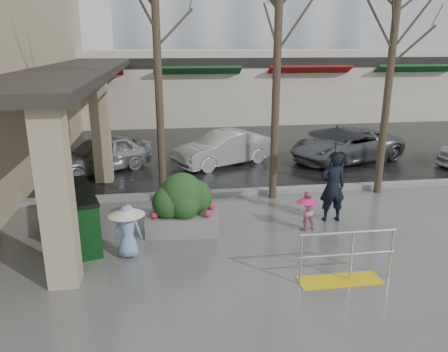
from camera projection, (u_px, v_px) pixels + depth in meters
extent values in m
plane|color=#51514F|center=(260.00, 256.00, 9.36)|extent=(120.00, 120.00, 0.00)
cube|color=black|center=(189.00, 109.00, 30.18)|extent=(120.00, 36.00, 0.01)
cube|color=gray|center=(230.00, 193.00, 13.13)|extent=(120.00, 0.30, 0.15)
cube|color=#2D2823|center=(77.00, 66.00, 15.21)|extent=(2.80, 18.00, 0.25)
cube|color=tan|center=(56.00, 196.00, 7.84)|extent=(0.55, 0.55, 3.50)
cube|color=tan|center=(101.00, 129.00, 13.99)|extent=(0.55, 0.55, 3.50)
cube|color=beige|center=(226.00, 85.00, 26.09)|extent=(34.00, 6.00, 4.00)
cube|color=maroon|center=(78.00, 75.00, 21.99)|extent=(4.50, 1.68, 0.87)
cube|color=#0F4C1E|center=(197.00, 74.00, 22.82)|extent=(4.50, 1.68, 0.87)
cube|color=maroon|center=(307.00, 73.00, 23.65)|extent=(4.50, 1.68, 0.87)
cube|color=#0F4C1E|center=(410.00, 72.00, 24.48)|extent=(4.50, 1.68, 0.87)
cube|color=black|center=(235.00, 63.00, 22.94)|extent=(34.00, 0.35, 0.50)
cube|color=yellow|center=(340.00, 280.00, 8.40)|extent=(1.60, 0.50, 0.02)
cylinder|color=silver|center=(301.00, 260.00, 8.15)|extent=(0.05, 0.05, 1.00)
cylinder|color=silver|center=(352.00, 256.00, 8.29)|extent=(0.05, 0.05, 1.00)
cylinder|color=silver|center=(391.00, 254.00, 8.40)|extent=(0.05, 0.05, 1.00)
cylinder|color=silver|center=(349.00, 233.00, 8.13)|extent=(1.90, 0.06, 0.06)
cylinder|color=silver|center=(347.00, 254.00, 8.26)|extent=(1.90, 0.04, 0.04)
cylinder|color=#382B21|center=(158.00, 82.00, 11.50)|extent=(0.22, 0.22, 6.80)
cylinder|color=#382B21|center=(277.00, 77.00, 11.91)|extent=(0.22, 0.22, 7.00)
cylinder|color=#382B21|center=(389.00, 85.00, 12.44)|extent=(0.22, 0.22, 6.50)
imported|color=black|center=(333.00, 187.00, 11.01)|extent=(0.67, 0.44, 1.82)
cylinder|color=black|center=(335.00, 150.00, 10.74)|extent=(0.02, 0.02, 1.16)
cone|color=black|center=(337.00, 131.00, 10.59)|extent=(1.39, 1.39, 0.18)
sphere|color=black|center=(337.00, 126.00, 10.56)|extent=(0.05, 0.05, 0.05)
imported|color=pink|center=(306.00, 211.00, 10.59)|extent=(0.51, 0.41, 0.98)
cylinder|color=black|center=(306.00, 204.00, 10.54)|extent=(0.02, 0.02, 0.42)
cone|color=#E12375|center=(307.00, 199.00, 10.50)|extent=(0.50, 0.50, 0.18)
sphere|color=black|center=(307.00, 195.00, 10.47)|extent=(0.05, 0.05, 0.05)
imported|color=#7A9CDA|center=(128.00, 231.00, 9.21)|extent=(0.61, 0.43, 1.17)
cylinder|color=black|center=(127.00, 219.00, 9.13)|extent=(0.02, 0.02, 0.55)
cone|color=white|center=(126.00, 211.00, 9.08)|extent=(0.77, 0.77, 0.18)
sphere|color=black|center=(126.00, 206.00, 9.04)|extent=(0.05, 0.05, 0.05)
cube|color=slate|center=(183.00, 223.00, 10.49)|extent=(1.79, 1.03, 0.48)
ellipsoid|color=#133E1B|center=(182.00, 195.00, 10.28)|extent=(1.05, 0.94, 1.10)
sphere|color=#133E1B|center=(168.00, 203.00, 10.18)|extent=(0.75, 0.75, 0.75)
sphere|color=#133E1B|center=(196.00, 197.00, 10.50)|extent=(0.79, 0.79, 0.79)
cube|color=#0D3D15|center=(88.00, 231.00, 9.22)|extent=(0.58, 0.58, 1.15)
cube|color=black|center=(86.00, 203.00, 9.04)|extent=(0.62, 0.62, 0.08)
cube|color=black|center=(85.00, 222.00, 9.72)|extent=(0.58, 0.58, 1.15)
cube|color=black|center=(82.00, 195.00, 9.54)|extent=(0.62, 0.62, 0.08)
cube|color=#0B3119|center=(81.00, 213.00, 10.22)|extent=(0.58, 0.58, 1.15)
cube|color=black|center=(79.00, 188.00, 10.04)|extent=(0.62, 0.62, 0.08)
cube|color=black|center=(78.00, 205.00, 10.72)|extent=(0.58, 0.58, 1.15)
cube|color=black|center=(76.00, 181.00, 10.54)|extent=(0.62, 0.62, 0.08)
imported|color=#A8A9AD|center=(100.00, 154.00, 15.38)|extent=(3.92, 3.25, 1.26)
imported|color=silver|center=(224.00, 148.00, 16.23)|extent=(4.01, 2.92, 1.26)
imported|color=slate|center=(346.00, 145.00, 16.77)|extent=(4.97, 3.47, 1.26)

